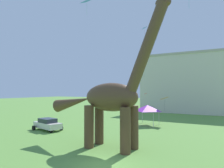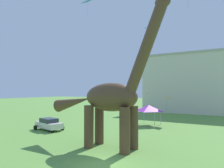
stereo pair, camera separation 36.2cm
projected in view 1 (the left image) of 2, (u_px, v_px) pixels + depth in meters
The scene contains 10 objects.
ground_plane at pixel (103, 166), 14.33m from camera, with size 240.00×240.00×0.00m, color #5B8E3D.
dinosaur_sculpture at pixel (110, 97), 18.95m from camera, with size 12.19×2.58×12.74m.
parked_sedan_left at pixel (48, 124), 27.23m from camera, with size 4.48×2.64×1.55m.
festival_canopy_tent at pixel (147, 108), 31.40m from camera, with size 3.15×3.15×3.00m.
kite_far_left at pixel (87, 1), 24.94m from camera, with size 1.72×1.39×1.97m.
kite_mid_left at pixel (145, 28), 35.00m from camera, with size 1.06×1.09×1.19m.
kite_mid_center at pixel (146, 94), 38.44m from camera, with size 0.49×0.66×0.81m.
kite_high_left at pixel (110, 95), 28.81m from camera, with size 0.72×0.87×0.96m.
kite_high_right at pixel (165, 98), 32.14m from camera, with size 1.25×1.69×2.09m.
background_building_block at pixel (189, 83), 51.12m from camera, with size 21.51×12.14×13.80m.
Camera 1 is at (7.69, -12.30, 5.22)m, focal length 33.45 mm.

